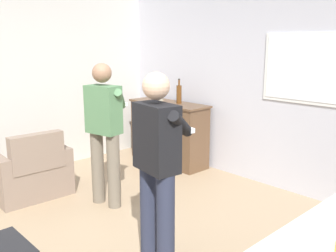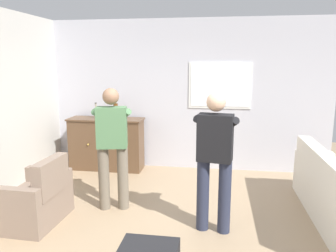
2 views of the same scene
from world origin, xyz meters
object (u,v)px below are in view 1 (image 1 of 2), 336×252
sideboard_cabinet (168,132)px  bottle_wine_green (179,94)px  armchair (32,174)px  person_standing_left (105,128)px  bottle_liquor_amber (161,94)px  person_standing_right (158,163)px

sideboard_cabinet → bottle_wine_green: 0.66m
sideboard_cabinet → bottle_wine_green: (0.18, 0.05, 0.64)m
armchair → person_standing_left: size_ratio=0.54×
armchair → bottle_liquor_amber: 2.36m
bottle_wine_green → person_standing_left: 1.78m
bottle_liquor_amber → person_standing_left: size_ratio=0.17×
bottle_liquor_amber → person_standing_left: person_standing_left is taller
sideboard_cabinet → person_standing_right: 2.94m
person_standing_left → person_standing_right: same height
bottle_wine_green → sideboard_cabinet: bearing=-164.6°
bottle_liquor_amber → bottle_wine_green: bearing=4.4°
person_standing_right → person_standing_left: bearing=163.4°
bottle_wine_green → bottle_liquor_amber: 0.38m
armchair → sideboard_cabinet: size_ratio=0.64×
armchair → person_standing_left: 1.20m
armchair → person_standing_right: 2.32m
person_standing_left → person_standing_right: (1.38, -0.41, 0.00)m
person_standing_right → sideboard_cabinet: bearing=134.9°
sideboard_cabinet → bottle_liquor_amber: bearing=173.6°
bottle_liquor_amber → person_standing_left: bearing=-62.6°
sideboard_cabinet → person_standing_right: person_standing_right is taller
armchair → person_standing_left: (0.84, 0.55, 0.65)m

